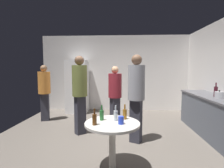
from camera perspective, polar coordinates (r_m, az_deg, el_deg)
ground_plane at (r=4.01m, az=-0.29°, el=-17.82°), size 5.20×5.20×0.10m
wall_back at (r=6.33m, az=1.09°, el=3.61°), size 5.32×0.06×2.70m
refrigerator at (r=6.11m, az=-11.36°, el=-0.77°), size 0.70×0.68×1.80m
kitchen_counter at (r=4.62m, az=29.86°, el=-8.86°), size 0.64×2.21×0.90m
kettle at (r=4.18m, az=31.88°, el=-3.11°), size 0.24×0.17×0.18m
wine_bottle_on_counter at (r=4.40m, az=31.01°, el=-2.09°), size 0.08×0.08×0.31m
foreground_table at (r=2.60m, az=0.10°, el=-14.78°), size 0.80×0.80×0.73m
beer_bottle_amber at (r=2.71m, az=4.23°, el=-9.76°), size 0.06×0.06×0.23m
beer_bottle_brown at (r=2.45m, az=-5.78°, el=-11.40°), size 0.06×0.06×0.23m
beer_bottle_green at (r=2.66m, az=-3.40°, el=-10.06°), size 0.06×0.06×0.23m
beer_bottle_clear at (r=2.63m, az=1.20°, el=-10.19°), size 0.06×0.06×0.23m
plastic_cup_blue at (r=2.48m, az=2.97°, el=-11.84°), size 0.08×0.08×0.11m
person_in_orange_shirt at (r=5.35m, az=-21.39°, el=-1.38°), size 0.41×0.41×1.62m
person_in_olive_shirt at (r=4.01m, az=-10.59°, el=-1.47°), size 0.48×0.48×1.80m
person_in_gray_shirt at (r=3.53m, az=8.01°, el=-2.41°), size 0.45×0.45×1.79m
person_in_maroon_shirt at (r=4.44m, az=0.98°, el=-2.64°), size 0.47×0.47×1.57m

